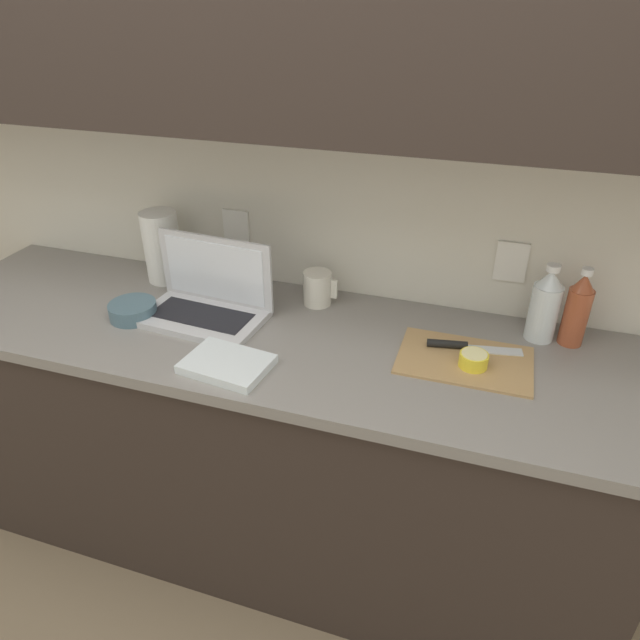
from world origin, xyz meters
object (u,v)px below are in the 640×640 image
object	(u,v)px
laptop	(207,299)
cutting_board	(465,360)
knife	(458,346)
measuring_cup	(318,288)
paper_towel_roll	(162,247)
bottle_green_soda	(545,306)
bottle_oil_tall	(577,310)
lemon_half_cut	(474,359)
bowl_white	(133,310)

from	to	relation	value
laptop	cutting_board	size ratio (longest dim) A/B	1.10
knife	measuring_cup	xyz separation A→B (m)	(-0.45, 0.14, 0.04)
paper_towel_roll	laptop	bearing A→B (deg)	-35.26
bottle_green_soda	paper_towel_roll	distance (m)	1.21
cutting_board	bottle_oil_tall	xyz separation A→B (m)	(0.27, 0.19, 0.10)
bottle_green_soda	lemon_half_cut	bearing A→B (deg)	-128.18
knife	cutting_board	bearing A→B (deg)	-73.32
knife	paper_towel_roll	distance (m)	1.02
lemon_half_cut	bottle_green_soda	xyz separation A→B (m)	(0.17, 0.21, 0.08)
knife	bowl_white	size ratio (longest dim) A/B	1.83
cutting_board	paper_towel_roll	world-z (taller)	paper_towel_roll
cutting_board	laptop	bearing A→B (deg)	179.18
laptop	cutting_board	distance (m)	0.77
knife	paper_towel_roll	xyz separation A→B (m)	(-1.00, 0.14, 0.10)
bottle_oil_tall	paper_towel_roll	world-z (taller)	paper_towel_roll
laptop	knife	distance (m)	0.75
bottle_oil_tall	bowl_white	world-z (taller)	bottle_oil_tall
laptop	knife	size ratio (longest dim) A/B	1.49
paper_towel_roll	bowl_white	bearing A→B (deg)	-80.65
lemon_half_cut	laptop	bearing A→B (deg)	177.59
lemon_half_cut	measuring_cup	xyz separation A→B (m)	(-0.50, 0.21, 0.03)
cutting_board	lemon_half_cut	size ratio (longest dim) A/B	4.68
cutting_board	measuring_cup	bearing A→B (deg)	158.65
paper_towel_roll	bottle_oil_tall	bearing A→B (deg)	-0.08
cutting_board	knife	bearing A→B (deg)	116.69
bottle_oil_tall	paper_towel_roll	size ratio (longest dim) A/B	0.96
measuring_cup	cutting_board	bearing A→B (deg)	-21.35
lemon_half_cut	paper_towel_roll	xyz separation A→B (m)	(-1.05, 0.21, 0.09)
bottle_green_soda	laptop	bearing A→B (deg)	-169.56
measuring_cup	paper_towel_roll	size ratio (longest dim) A/B	0.46
knife	lemon_half_cut	bearing A→B (deg)	-66.46
measuring_cup	bottle_oil_tall	bearing A→B (deg)	0.10
bottle_green_soda	bottle_oil_tall	xyz separation A→B (m)	(0.08, 0.00, 0.00)
bowl_white	bottle_green_soda	bearing A→B (deg)	12.48
cutting_board	knife	world-z (taller)	knife
lemon_half_cut	bottle_oil_tall	world-z (taller)	bottle_oil_tall
laptop	bottle_green_soda	world-z (taller)	laptop
laptop	paper_towel_roll	world-z (taller)	paper_towel_roll
cutting_board	lemon_half_cut	world-z (taller)	lemon_half_cut
bowl_white	paper_towel_roll	world-z (taller)	paper_towel_roll
knife	bottle_green_soda	world-z (taller)	bottle_green_soda
cutting_board	bottle_oil_tall	distance (m)	0.35
bowl_white	knife	bearing A→B (deg)	7.05
laptop	knife	bearing A→B (deg)	6.98
laptop	cutting_board	xyz separation A→B (m)	(0.77, -0.01, -0.05)
knife	bottle_green_soda	bearing A→B (deg)	23.52
bottle_oil_tall	bowl_white	xyz separation A→B (m)	(-1.25, -0.26, -0.08)
bottle_oil_tall	laptop	bearing A→B (deg)	-170.38
cutting_board	bottle_oil_tall	bearing A→B (deg)	34.67
bottle_green_soda	paper_towel_roll	world-z (taller)	paper_towel_roll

